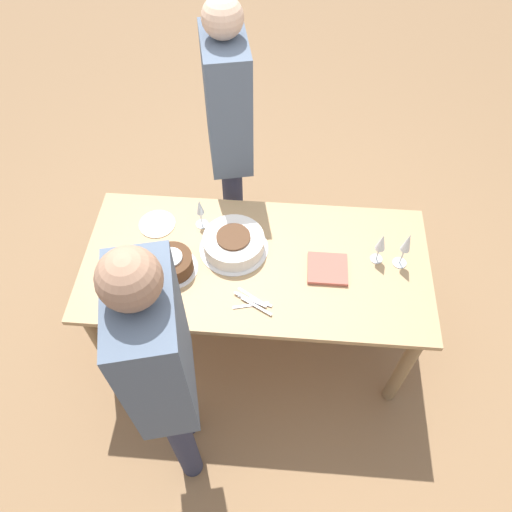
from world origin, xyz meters
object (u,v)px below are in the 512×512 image
(wine_glass_near, at_px, (381,243))
(wine_glass_far, at_px, (407,244))
(cake_center_white, at_px, (234,243))
(person_watching, at_px, (228,124))
(person_cutting, at_px, (161,365))
(wine_glass_extra, at_px, (200,209))
(cake_front_chocolate, at_px, (172,263))

(wine_glass_near, height_order, wine_glass_far, wine_glass_far)
(cake_center_white, distance_m, person_watching, 0.68)
(wine_glass_near, height_order, person_cutting, person_cutting)
(wine_glass_near, xyz_separation_m, wine_glass_extra, (-0.91, 0.16, -0.01))
(wine_glass_far, bearing_deg, cake_center_white, 178.07)
(wine_glass_extra, height_order, person_watching, person_watching)
(cake_center_white, relative_size, person_watching, 0.20)
(cake_center_white, bearing_deg, wine_glass_near, -1.01)
(person_watching, bearing_deg, wine_glass_near, 39.18)
(wine_glass_near, distance_m, person_watching, 1.04)
(wine_glass_far, height_order, person_cutting, person_cutting)
(cake_front_chocolate, relative_size, person_watching, 0.14)
(cake_center_white, relative_size, wine_glass_far, 1.53)
(cake_center_white, height_order, person_watching, person_watching)
(wine_glass_extra, xyz_separation_m, person_watching, (0.10, 0.48, 0.16))
(person_cutting, bearing_deg, cake_center_white, -27.36)
(person_cutting, bearing_deg, wine_glass_far, -67.65)
(wine_glass_far, bearing_deg, cake_front_chocolate, -173.82)
(cake_front_chocolate, xyz_separation_m, person_cutting, (0.10, -0.63, 0.23))
(cake_front_chocolate, relative_size, wine_glass_extra, 1.31)
(wine_glass_far, height_order, wine_glass_extra, wine_glass_far)
(cake_front_chocolate, distance_m, wine_glass_far, 1.13)
(cake_front_chocolate, distance_m, wine_glass_extra, 0.32)
(wine_glass_extra, bearing_deg, wine_glass_near, -9.93)
(cake_front_chocolate, xyz_separation_m, wine_glass_extra, (0.10, 0.30, 0.07))
(wine_glass_far, distance_m, person_cutting, 1.27)
(wine_glass_far, height_order, person_watching, person_watching)
(cake_center_white, height_order, wine_glass_near, wine_glass_near)
(person_cutting, height_order, person_watching, person_watching)
(cake_center_white, distance_m, wine_glass_extra, 0.25)
(cake_front_chocolate, xyz_separation_m, wine_glass_far, (1.12, 0.12, 0.11))
(cake_front_chocolate, height_order, wine_glass_extra, wine_glass_extra)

